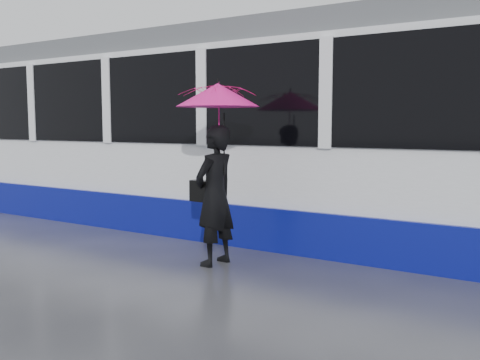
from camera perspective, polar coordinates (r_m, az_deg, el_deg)
The scene contains 6 objects.
ground at distance 6.43m, azimuth 0.55°, elevation -10.26°, with size 90.00×90.00×0.00m, color #2F2F34.
rails at distance 8.59m, azimuth 9.43°, elevation -6.12°, with size 34.00×1.51×0.02m.
tram at distance 9.99m, azimuth -6.79°, elevation 5.01°, with size 26.00×2.56×3.35m.
woman at distance 6.81m, azimuth -2.69°, elevation -1.68°, with size 0.65×0.43×1.79m, color black.
umbrella at distance 6.72m, azimuth -2.39°, elevation 7.32°, with size 1.13×1.13×1.21m.
handbag at distance 6.94m, azimuth -4.09°, elevation -1.17°, with size 0.33×0.16×0.46m.
Camera 1 is at (3.26, -5.25, 1.80)m, focal length 40.00 mm.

